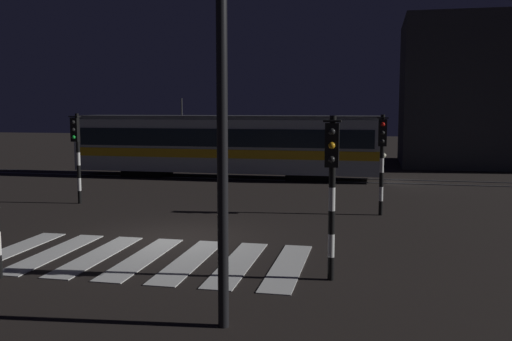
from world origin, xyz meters
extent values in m
plane|color=black|center=(0.00, 0.00, 0.00)|extent=(120.00, 120.00, 0.00)
cube|color=#59595E|center=(0.00, 13.01, 0.01)|extent=(80.00, 0.12, 0.03)
cube|color=#59595E|center=(0.00, 14.45, 0.01)|extent=(80.00, 0.12, 0.03)
cube|color=silver|center=(-3.56, -2.17, 0.01)|extent=(0.73, 3.92, 0.02)
cube|color=silver|center=(-2.37, -2.16, 0.01)|extent=(0.73, 3.92, 0.02)
cube|color=silver|center=(-1.19, -2.15, 0.01)|extent=(0.73, 3.92, 0.02)
cube|color=silver|center=(0.00, -2.14, 0.01)|extent=(0.73, 3.92, 0.02)
cube|color=silver|center=(1.19, -2.13, 0.01)|extent=(0.73, 3.92, 0.02)
cube|color=silver|center=(2.37, -2.12, 0.01)|extent=(0.73, 3.92, 0.02)
cube|color=silver|center=(3.56, -2.11, 0.01)|extent=(0.73, 3.92, 0.02)
cylinder|color=black|center=(5.69, 4.72, 0.24)|extent=(0.14, 0.14, 0.49)
cylinder|color=white|center=(5.69, 4.72, 0.73)|extent=(0.14, 0.14, 0.49)
cylinder|color=black|center=(5.69, 4.72, 1.22)|extent=(0.14, 0.14, 0.49)
cylinder|color=white|center=(5.69, 4.72, 1.71)|extent=(0.14, 0.14, 0.49)
cylinder|color=black|center=(5.69, 4.72, 2.20)|extent=(0.14, 0.14, 0.49)
cylinder|color=white|center=(5.69, 4.72, 2.69)|extent=(0.14, 0.14, 0.49)
cylinder|color=black|center=(5.69, 4.72, 3.17)|extent=(0.14, 0.14, 0.49)
cube|color=black|center=(5.69, 4.55, 2.82)|extent=(0.28, 0.20, 0.90)
sphere|color=red|center=(5.69, 4.44, 3.10)|extent=(0.14, 0.14, 0.14)
sphere|color=black|center=(5.69, 4.44, 2.82)|extent=(0.14, 0.14, 0.14)
sphere|color=black|center=(5.69, 4.44, 2.54)|extent=(0.14, 0.14, 0.14)
cube|color=black|center=(5.69, 4.55, 3.31)|extent=(0.36, 0.24, 0.04)
cylinder|color=black|center=(-5.56, 4.70, 0.25)|extent=(0.14, 0.14, 0.49)
cylinder|color=white|center=(-5.56, 4.70, 0.74)|extent=(0.14, 0.14, 0.49)
cylinder|color=black|center=(-5.56, 4.70, 1.23)|extent=(0.14, 0.14, 0.49)
cylinder|color=white|center=(-5.56, 4.70, 1.72)|extent=(0.14, 0.14, 0.49)
cylinder|color=black|center=(-5.56, 4.70, 2.21)|extent=(0.14, 0.14, 0.49)
cylinder|color=white|center=(-5.56, 4.70, 2.70)|extent=(0.14, 0.14, 0.49)
cylinder|color=black|center=(-5.56, 4.70, 3.19)|extent=(0.14, 0.14, 0.49)
cube|color=black|center=(-5.56, 4.53, 2.83)|extent=(0.28, 0.20, 0.90)
sphere|color=black|center=(-5.56, 4.42, 3.11)|extent=(0.14, 0.14, 0.14)
sphere|color=black|center=(-5.56, 4.42, 2.83)|extent=(0.14, 0.14, 0.14)
sphere|color=green|center=(-5.56, 4.42, 2.55)|extent=(0.14, 0.14, 0.14)
cube|color=black|center=(-5.56, 4.53, 3.32)|extent=(0.36, 0.24, 0.04)
cylinder|color=black|center=(4.60, -2.88, 0.25)|extent=(0.14, 0.14, 0.50)
cylinder|color=white|center=(4.60, -2.88, 0.74)|extent=(0.14, 0.14, 0.50)
cylinder|color=black|center=(4.60, -2.88, 1.24)|extent=(0.14, 0.14, 0.50)
cylinder|color=white|center=(4.60, -2.88, 1.74)|extent=(0.14, 0.14, 0.50)
cylinder|color=black|center=(4.60, -2.88, 2.23)|extent=(0.14, 0.14, 0.50)
cylinder|color=white|center=(4.60, -2.88, 2.73)|extent=(0.14, 0.14, 0.50)
cylinder|color=black|center=(4.60, -2.88, 3.23)|extent=(0.14, 0.14, 0.50)
cube|color=black|center=(4.60, -3.05, 2.88)|extent=(0.28, 0.20, 0.90)
sphere|color=black|center=(4.60, -3.16, 3.16)|extent=(0.14, 0.14, 0.14)
sphere|color=orange|center=(4.60, -3.16, 2.88)|extent=(0.14, 0.14, 0.14)
sphere|color=black|center=(4.60, -3.16, 2.60)|extent=(0.14, 0.14, 0.14)
cube|color=black|center=(4.60, -3.05, 3.37)|extent=(0.36, 0.24, 0.04)
cylinder|color=black|center=(3.05, -5.81, 3.90)|extent=(0.18, 0.18, 7.81)
cube|color=#B2BCC1|center=(-2.21, 13.73, 1.70)|extent=(16.10, 2.50, 2.70)
cube|color=yellow|center=(-2.21, 12.46, 1.35)|extent=(15.78, 0.04, 0.44)
cube|color=yellow|center=(-2.21, 15.00, 1.35)|extent=(15.78, 0.04, 0.44)
cube|color=black|center=(-2.21, 12.47, 2.15)|extent=(15.30, 0.03, 0.90)
cube|color=#4C4C51|center=(-2.21, 13.73, 3.15)|extent=(15.78, 2.30, 0.20)
cylinder|color=#262628|center=(-4.63, 13.73, 3.65)|extent=(0.08, 0.08, 1.00)
cube|color=black|center=(2.21, 13.73, 0.17)|extent=(2.20, 2.00, 0.35)
cube|color=black|center=(-6.64, 13.73, 0.17)|extent=(2.20, 2.00, 0.35)
sphere|color=#F9F2CC|center=(5.89, 13.73, 1.30)|extent=(0.24, 0.24, 0.24)
camera|label=1|loc=(5.46, -14.43, 3.62)|focal=39.03mm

